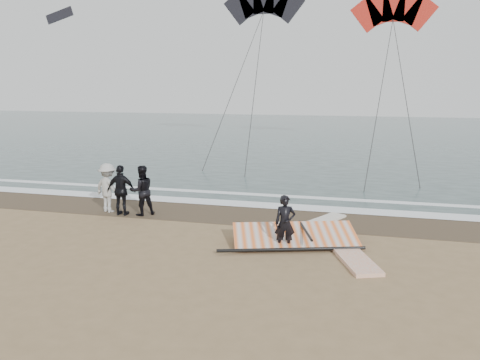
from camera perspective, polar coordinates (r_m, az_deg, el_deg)
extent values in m
plane|color=#8C704C|center=(12.63, 3.42, -10.15)|extent=(120.00, 120.00, 0.00)
cube|color=#233838|center=(44.84, 11.10, 5.44)|extent=(120.00, 54.00, 0.02)
cube|color=#4C3D2B|center=(16.84, 6.20, -4.56)|extent=(120.00, 2.80, 0.01)
cube|color=white|center=(18.17, 6.79, -3.30)|extent=(120.00, 0.90, 0.01)
cube|color=white|center=(19.81, 7.40, -2.06)|extent=(120.00, 0.45, 0.01)
imported|color=black|center=(13.39, 5.51, -5.26)|extent=(0.67, 0.53, 1.61)
cube|color=silver|center=(13.33, 13.49, -9.03)|extent=(1.63, 2.76, 0.11)
cube|color=beige|center=(16.45, 10.05, -4.93)|extent=(1.56, 2.16, 0.09)
imported|color=black|center=(17.23, -11.88, -1.25)|extent=(1.13, 1.10, 1.83)
imported|color=black|center=(17.37, -14.25, -1.24)|extent=(1.09, 0.46, 1.85)
imported|color=#A7A7A3|center=(17.96, -15.78, -0.93)|extent=(1.34, 1.03, 1.83)
cube|color=black|center=(14.73, 6.22, -6.77)|extent=(2.57, 1.30, 0.10)
cube|color=orange|center=(14.07, 6.73, -6.61)|extent=(3.91, 2.42, 0.39)
cylinder|color=black|center=(13.40, 6.29, -8.40)|extent=(4.07, 1.33, 0.10)
cylinder|color=black|center=(13.99, 7.97, -6.10)|extent=(0.61, 1.77, 0.08)
cylinder|color=#262626|center=(28.18, 16.90, 10.94)|extent=(0.04, 0.04, 17.57)
cylinder|color=#262626|center=(28.93, 19.33, 10.80)|extent=(0.04, 0.04, 16.37)
cylinder|color=#262626|center=(30.78, -0.28, 12.25)|extent=(0.04, 0.04, 15.65)
cylinder|color=#262626|center=(30.02, 1.96, 12.26)|extent=(0.04, 0.04, 16.45)
cube|color=black|center=(52.94, -21.14, 18.21)|extent=(3.13, 0.12, 1.69)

